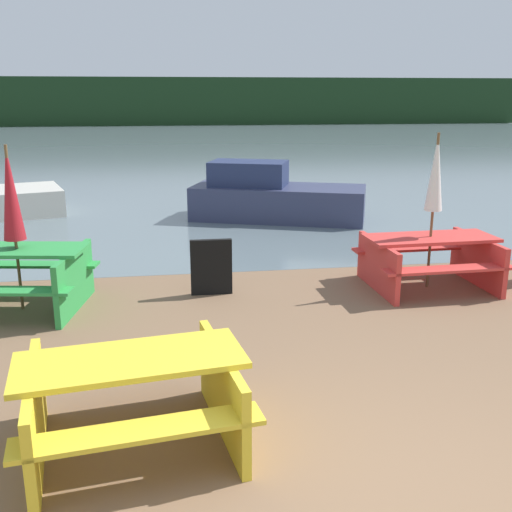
% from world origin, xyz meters
% --- Properties ---
extents(water, '(60.00, 50.00, 0.00)m').
position_xyz_m(water, '(0.00, 30.63, -0.00)').
color(water, slate).
rests_on(water, ground_plane).
extents(far_treeline, '(80.00, 1.60, 4.00)m').
position_xyz_m(far_treeline, '(0.00, 50.63, 2.00)').
color(far_treeline, '#193319').
rests_on(far_treeline, water).
extents(picnic_table_yellow, '(1.85, 1.61, 0.73)m').
position_xyz_m(picnic_table_yellow, '(-1.82, 1.17, 0.44)').
color(picnic_table_yellow, yellow).
rests_on(picnic_table_yellow, ground_plane).
extents(picnic_table_green, '(1.84, 1.63, 0.78)m').
position_xyz_m(picnic_table_green, '(-3.34, 4.44, 0.46)').
color(picnic_table_green, green).
rests_on(picnic_table_green, ground_plane).
extents(picnic_table_red, '(1.80, 1.44, 0.72)m').
position_xyz_m(picnic_table_red, '(2.04, 4.53, 0.44)').
color(picnic_table_red, red).
rests_on(picnic_table_red, ground_plane).
extents(umbrella_white, '(0.24, 0.24, 2.11)m').
position_xyz_m(umbrella_white, '(2.04, 4.53, 1.57)').
color(umbrella_white, brown).
rests_on(umbrella_white, ground_plane).
extents(umbrella_crimson, '(0.26, 0.26, 2.03)m').
position_xyz_m(umbrella_crimson, '(-3.34, 4.44, 1.45)').
color(umbrella_crimson, brown).
rests_on(umbrella_crimson, ground_plane).
extents(boat, '(3.89, 2.56, 1.22)m').
position_xyz_m(boat, '(0.74, 9.50, 0.47)').
color(boat, '#333856').
rests_on(boat, water).
extents(signboard, '(0.55, 0.08, 0.75)m').
position_xyz_m(signboard, '(-0.96, 4.67, 0.38)').
color(signboard, black).
rests_on(signboard, ground_plane).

